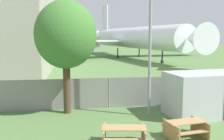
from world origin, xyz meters
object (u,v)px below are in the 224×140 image
object	(u,v)px
portable_cabin	(206,94)
tree_near_hangar	(66,35)
picnic_bench_open_grass	(124,134)
picnic_bench_near_cabin	(186,127)
airplane	(131,38)

from	to	relation	value
portable_cabin	tree_near_hangar	world-z (taller)	tree_near_hangar
picnic_bench_open_grass	portable_cabin	bearing A→B (deg)	32.72
tree_near_hangar	portable_cabin	bearing A→B (deg)	-10.96
picnic_bench_open_grass	tree_near_hangar	bearing A→B (deg)	115.68
portable_cabin	picnic_bench_near_cabin	size ratio (longest dim) A/B	2.44
tree_near_hangar	airplane	bearing A→B (deg)	72.05
portable_cabin	picnic_bench_open_grass	world-z (taller)	portable_cabin
picnic_bench_near_cabin	tree_near_hangar	world-z (taller)	tree_near_hangar
airplane	tree_near_hangar	xyz separation A→B (m)	(-12.48, -38.53, 0.42)
portable_cabin	tree_near_hangar	size ratio (longest dim) A/B	0.71
airplane	portable_cabin	bearing A→B (deg)	-18.75
airplane	picnic_bench_near_cabin	bearing A→B (deg)	-21.62
airplane	picnic_bench_open_grass	xyz separation A→B (m)	(-10.07, -43.53, -3.63)
picnic_bench_near_cabin	airplane	bearing A→B (deg)	80.51
portable_cabin	picnic_bench_near_cabin	bearing A→B (deg)	-135.47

